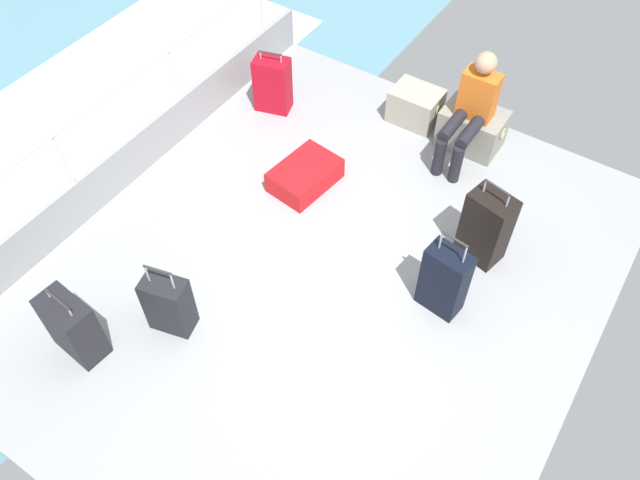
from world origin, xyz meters
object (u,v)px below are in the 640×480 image
at_px(passenger_seated, 471,108).
at_px(suitcase_2, 486,227).
at_px(suitcase_4, 305,175).
at_px(cargo_crate_1, 472,128).
at_px(cargo_crate_0, 415,106).
at_px(suitcase_1, 169,304).
at_px(suitcase_5, 73,327).
at_px(suitcase_3, 273,85).
at_px(suitcase_0, 444,280).

relative_size(passenger_seated, suitcase_2, 1.32).
bearing_deg(suitcase_4, cargo_crate_1, 52.04).
relative_size(cargo_crate_0, suitcase_1, 0.72).
bearing_deg(suitcase_5, suitcase_4, 79.19).
height_order(passenger_seated, suitcase_3, passenger_seated).
xyz_separation_m(suitcase_1, suitcase_4, (0.00, 1.88, -0.17)).
bearing_deg(cargo_crate_0, cargo_crate_1, -2.42).
relative_size(cargo_crate_1, suitcase_5, 0.95).
height_order(cargo_crate_1, passenger_seated, passenger_seated).
relative_size(cargo_crate_0, passenger_seated, 0.48).
relative_size(suitcase_2, suitcase_4, 1.19).
bearing_deg(suitcase_0, suitcase_1, -141.76).
distance_m(suitcase_2, suitcase_3, 2.74).
xyz_separation_m(passenger_seated, suitcase_4, (-1.08, -1.20, -0.48)).
relative_size(cargo_crate_0, suitcase_2, 0.63).
xyz_separation_m(passenger_seated, suitcase_2, (0.67, -1.06, -0.24)).
xyz_separation_m(suitcase_1, suitcase_3, (-0.91, 2.64, 0.02)).
bearing_deg(suitcase_4, passenger_seated, 47.98).
height_order(suitcase_1, suitcase_5, suitcase_1).
distance_m(suitcase_0, suitcase_5, 2.88).
distance_m(cargo_crate_0, suitcase_0, 2.33).
bearing_deg(cargo_crate_1, passenger_seated, -90.00).
distance_m(cargo_crate_0, suitcase_2, 1.84).
bearing_deg(passenger_seated, cargo_crate_1, 90.00).
xyz_separation_m(suitcase_3, suitcase_5, (0.45, -3.20, -0.01)).
relative_size(suitcase_2, suitcase_5, 1.24).
height_order(suitcase_3, suitcase_4, suitcase_3).
height_order(cargo_crate_1, suitcase_4, cargo_crate_1).
distance_m(passenger_seated, suitcase_3, 2.06).
distance_m(suitcase_2, suitcase_5, 3.40).
distance_m(cargo_crate_1, suitcase_2, 1.42).
bearing_deg(passenger_seated, suitcase_4, -132.02).
bearing_deg(suitcase_1, suitcase_4, 89.87).
xyz_separation_m(cargo_crate_0, passenger_seated, (0.65, -0.21, 0.41)).
xyz_separation_m(suitcase_0, suitcase_5, (-2.17, -1.90, -0.04)).
bearing_deg(suitcase_0, suitcase_3, 153.62).
relative_size(suitcase_0, suitcase_5, 1.27).
height_order(suitcase_1, suitcase_2, suitcase_2).
relative_size(suitcase_0, suitcase_4, 1.23).
distance_m(cargo_crate_1, suitcase_3, 2.09).
bearing_deg(suitcase_1, suitcase_5, -129.66).
bearing_deg(suitcase_3, suitcase_1, -70.93).
height_order(suitcase_1, suitcase_4, suitcase_1).
distance_m(suitcase_0, suitcase_4, 1.80).
height_order(suitcase_3, suitcase_5, suitcase_3).
bearing_deg(suitcase_5, suitcase_2, 49.27).
distance_m(cargo_crate_1, suitcase_0, 2.02).
bearing_deg(cargo_crate_1, cargo_crate_0, 177.58).
xyz_separation_m(cargo_crate_0, suitcase_4, (-0.43, -1.41, -0.07)).
xyz_separation_m(suitcase_1, suitcase_2, (1.76, 2.02, 0.08)).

